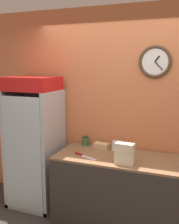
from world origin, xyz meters
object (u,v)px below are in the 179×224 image
(sandwich_stack_bottom, at_px, (124,160))
(condiment_jar, at_px, (85,141))
(sandwich_stack_top, at_px, (125,147))
(beverage_cooler, at_px, (36,136))
(sandwich_flat_left, at_px, (101,146))
(sandwich_stack_middle, at_px, (125,154))
(sandwich_flat_right, at_px, (123,154))
(chefs_knife, at_px, (82,155))
(napkin_dispenser, at_px, (117,146))

(sandwich_stack_bottom, bearing_deg, condiment_jar, 144.27)
(sandwich_stack_top, xyz_separation_m, condiment_jar, (-0.67, 0.48, -0.14))
(beverage_cooler, relative_size, condiment_jar, 14.33)
(sandwich_flat_left, height_order, condiment_jar, condiment_jar)
(sandwich_stack_top, distance_m, sandwich_flat_left, 0.62)
(sandwich_stack_middle, height_order, sandwich_flat_right, sandwich_stack_middle)
(sandwich_stack_top, bearing_deg, sandwich_flat_left, 134.21)
(sandwich_flat_right, xyz_separation_m, chefs_knife, (-0.48, -0.14, -0.03))
(sandwich_stack_middle, distance_m, napkin_dispenser, 0.48)
(sandwich_stack_top, bearing_deg, napkin_dispenser, 115.74)
(sandwich_flat_right, distance_m, chefs_knife, 0.50)
(sandwich_flat_left, relative_size, napkin_dispenser, 1.77)
(sandwich_stack_top, distance_m, condiment_jar, 0.83)
(sandwich_flat_left, height_order, sandwich_flat_right, sandwich_flat_right)
(chefs_knife, bearing_deg, sandwich_stack_top, -6.86)
(chefs_knife, height_order, condiment_jar, condiment_jar)
(sandwich_stack_top, relative_size, sandwich_flat_left, 1.03)
(condiment_jar, bearing_deg, sandwich_stack_bottom, -35.73)
(sandwich_stack_top, height_order, condiment_jar, sandwich_stack_top)
(sandwich_stack_top, xyz_separation_m, chefs_knife, (-0.54, 0.06, -0.19))
(sandwich_flat_right, bearing_deg, condiment_jar, 155.76)
(sandwich_flat_right, distance_m, napkin_dispenser, 0.26)
(sandwich_stack_bottom, height_order, sandwich_flat_left, sandwich_stack_bottom)
(napkin_dispenser, bearing_deg, sandwich_stack_bottom, -64.26)
(sandwich_stack_bottom, bearing_deg, sandwich_stack_middle, 0.00)
(sandwich_stack_bottom, xyz_separation_m, condiment_jar, (-0.67, 0.48, 0.02))
(sandwich_stack_top, xyz_separation_m, sandwich_flat_left, (-0.42, 0.43, -0.16))
(sandwich_flat_left, distance_m, napkin_dispenser, 0.21)
(sandwich_stack_bottom, xyz_separation_m, sandwich_stack_top, (0.00, 0.00, 0.16))
(sandwich_stack_bottom, distance_m, sandwich_stack_middle, 0.08)
(sandwich_stack_bottom, relative_size, condiment_jar, 1.67)
(sandwich_flat_left, relative_size, sandwich_flat_right, 0.91)
(sandwich_flat_right, relative_size, condiment_jar, 1.85)
(sandwich_flat_right, relative_size, chefs_knife, 0.72)
(sandwich_flat_left, xyz_separation_m, condiment_jar, (-0.25, 0.05, 0.03))
(sandwich_stack_middle, bearing_deg, sandwich_flat_left, 134.21)
(condiment_jar, bearing_deg, chefs_knife, -73.13)
(sandwich_stack_middle, distance_m, sandwich_flat_right, 0.23)
(beverage_cooler, height_order, condiment_jar, beverage_cooler)
(sandwich_stack_bottom, height_order, chefs_knife, sandwich_stack_bottom)
(beverage_cooler, height_order, sandwich_stack_middle, beverage_cooler)
(chefs_knife, distance_m, napkin_dispenser, 0.49)
(sandwich_flat_right, height_order, napkin_dispenser, napkin_dispenser)
(sandwich_flat_right, height_order, chefs_knife, sandwich_flat_right)
(beverage_cooler, bearing_deg, condiment_jar, 16.32)
(sandwich_stack_bottom, height_order, napkin_dispenser, napkin_dispenser)
(sandwich_flat_right, bearing_deg, sandwich_stack_bottom, -72.86)
(sandwich_stack_middle, distance_m, sandwich_flat_left, 0.60)
(sandwich_stack_middle, relative_size, chefs_knife, 0.65)
(sandwich_stack_middle, relative_size, napkin_dispenser, 1.76)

